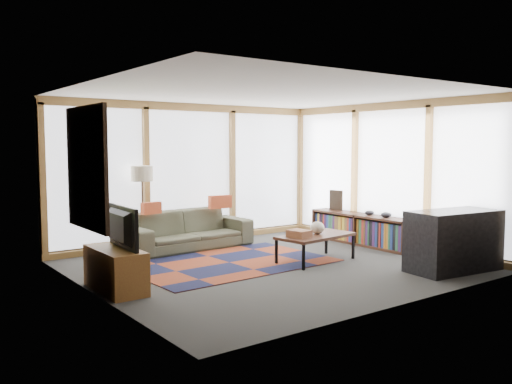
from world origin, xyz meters
TOP-DOWN VIEW (x-y plane):
  - ground at (0.00, 0.00)m, footprint 5.50×5.50m
  - room_envelope at (0.49, 0.56)m, footprint 5.52×5.02m
  - rug at (-0.43, 0.51)m, footprint 3.15×2.09m
  - sofa at (-0.38, 1.93)m, footprint 2.36×1.03m
  - pillow_left at (-1.07, 1.92)m, footprint 0.37×0.17m
  - pillow_right at (0.31, 1.93)m, footprint 0.44×0.17m
  - floor_lamp at (-1.13, 2.14)m, footprint 0.37×0.37m
  - coffee_table at (0.75, -0.18)m, footprint 1.35×0.79m
  - book_stack at (0.39, -0.19)m, footprint 0.31×0.36m
  - vase at (0.80, -0.15)m, footprint 0.26×0.26m
  - bookshelf at (2.43, 0.42)m, footprint 0.41×2.24m
  - bowl_a at (2.44, -0.16)m, footprint 0.20×0.20m
  - bowl_b at (2.45, 0.24)m, footprint 0.18×0.18m
  - shelf_picture at (2.51, 1.15)m, footprint 0.08×0.30m
  - tv_console at (-2.47, 0.04)m, footprint 0.45×1.08m
  - television at (-2.45, 0.04)m, footprint 0.16×0.93m
  - bar_counter at (1.93, -1.85)m, footprint 1.47×0.82m

SIDE VIEW (x-z plane):
  - ground at x=0.00m, z-range 0.00..0.00m
  - rug at x=-0.43m, z-range 0.00..0.01m
  - coffee_table at x=0.75m, z-range 0.00..0.43m
  - tv_console at x=-2.47m, z-range 0.00..0.54m
  - bookshelf at x=2.43m, z-range 0.00..0.56m
  - sofa at x=-0.38m, z-range 0.00..0.68m
  - bar_counter at x=1.93m, z-range 0.00..0.89m
  - book_stack at x=0.39m, z-range 0.43..0.54m
  - vase at x=0.80m, z-range 0.43..0.63m
  - bowl_b at x=2.45m, z-range 0.56..0.65m
  - bowl_a at x=2.44m, z-range 0.56..0.66m
  - floor_lamp at x=-1.13m, z-range 0.00..1.48m
  - shelf_picture at x=2.51m, z-range 0.56..0.95m
  - pillow_left at x=-1.07m, z-range 0.68..0.87m
  - pillow_right at x=0.31m, z-range 0.68..0.91m
  - television at x=-2.45m, z-range 0.54..1.07m
  - room_envelope at x=0.49m, z-range 0.23..2.85m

